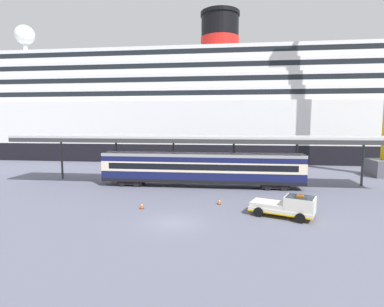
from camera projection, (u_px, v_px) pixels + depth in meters
ground_plane at (174, 223)px, 23.73m from camera, size 400.00×400.00×0.00m
cruise_ship at (238, 110)px, 67.12m from camera, size 179.26×24.25×31.49m
platform_canopy at (202, 138)px, 36.68m from camera, size 47.21×5.36×6.20m
train_carriage at (201, 168)px, 36.65m from camera, size 24.28×2.81×4.11m
service_truck at (288, 206)px, 24.94m from camera, size 5.58×3.82×2.02m
traffic_cone_near at (272, 200)px, 29.05m from camera, size 0.36×0.36×0.72m
traffic_cone_mid at (142, 205)px, 27.56m from camera, size 0.36×0.36×0.61m
traffic_cone_far at (219, 201)px, 29.01m from camera, size 0.36×0.36×0.60m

